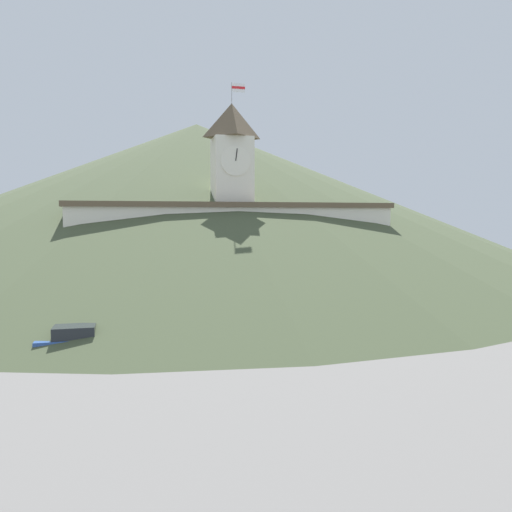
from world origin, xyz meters
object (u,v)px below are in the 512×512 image
(car_blue_van, at_px, (75,342))
(street_lamp_center, at_px, (187,278))
(car_black_suv, at_px, (264,305))
(street_lamp_far_right, at_px, (296,270))
(car_silver_hatch, at_px, (164,323))
(car_green_wagon, at_px, (347,314))
(car_yellow_coupe, at_px, (248,326))
(car_red_sedan, at_px, (408,313))

(car_blue_van, bearing_deg, street_lamp_center, 60.31)
(street_lamp_center, relative_size, car_black_suv, 0.87)
(street_lamp_center, xyz_separation_m, street_lamp_far_right, (12.05, 0.00, 0.51))
(car_silver_hatch, bearing_deg, car_green_wagon, -176.60)
(car_green_wagon, bearing_deg, car_blue_van, -169.04)
(street_lamp_center, bearing_deg, car_blue_van, -119.79)
(car_black_suv, bearing_deg, street_lamp_center, 144.72)
(car_black_suv, height_order, car_yellow_coupe, car_black_suv)
(car_blue_van, relative_size, car_silver_hatch, 1.28)
(street_lamp_far_right, distance_m, car_black_suv, 7.01)
(street_lamp_far_right, bearing_deg, car_black_suv, -138.11)
(car_silver_hatch, bearing_deg, car_yellow_coupe, 161.93)
(car_yellow_coupe, bearing_deg, street_lamp_center, -69.39)
(street_lamp_far_right, relative_size, car_black_suv, 1.03)
(street_lamp_center, bearing_deg, street_lamp_far_right, 0.00)
(street_lamp_center, distance_m, street_lamp_far_right, 12.06)
(street_lamp_center, xyz_separation_m, car_silver_hatch, (-2.96, -10.09, -2.57))
(car_black_suv, height_order, car_silver_hatch, car_black_suv)
(car_yellow_coupe, relative_size, car_silver_hatch, 1.08)
(car_blue_van, relative_size, car_yellow_coupe, 1.18)
(car_red_sedan, relative_size, car_blue_van, 0.90)
(street_lamp_far_right, bearing_deg, car_green_wagon, -80.34)
(car_red_sedan, relative_size, car_green_wagon, 0.97)
(car_black_suv, bearing_deg, car_red_sedan, -32.85)
(street_lamp_far_right, bearing_deg, street_lamp_center, -180.00)
(car_silver_hatch, bearing_deg, street_lamp_center, -103.19)
(street_lamp_far_right, relative_size, car_green_wagon, 1.10)
(car_blue_van, distance_m, car_yellow_coupe, 13.62)
(street_lamp_center, distance_m, car_black_suv, 8.80)
(street_lamp_center, distance_m, car_yellow_coupe, 13.51)
(street_lamp_far_right, relative_size, car_blue_van, 1.02)
(car_yellow_coupe, bearing_deg, car_silver_hatch, -17.18)
(car_blue_van, height_order, car_silver_hatch, car_blue_van)
(street_lamp_center, height_order, car_black_suv, street_lamp_center)
(street_lamp_far_right, xyz_separation_m, car_yellow_coupe, (-8.27, -12.70, -3.14))
(car_green_wagon, distance_m, car_yellow_coupe, 10.33)
(street_lamp_far_right, height_order, car_red_sedan, street_lamp_far_right)
(street_lamp_far_right, relative_size, car_yellow_coupe, 1.21)
(car_red_sedan, distance_m, car_yellow_coupe, 15.95)
(car_yellow_coupe, bearing_deg, car_blue_van, 19.49)
(car_green_wagon, height_order, car_yellow_coupe, car_green_wagon)
(car_red_sedan, xyz_separation_m, car_black_suv, (-12.29, 6.47, 0.16))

